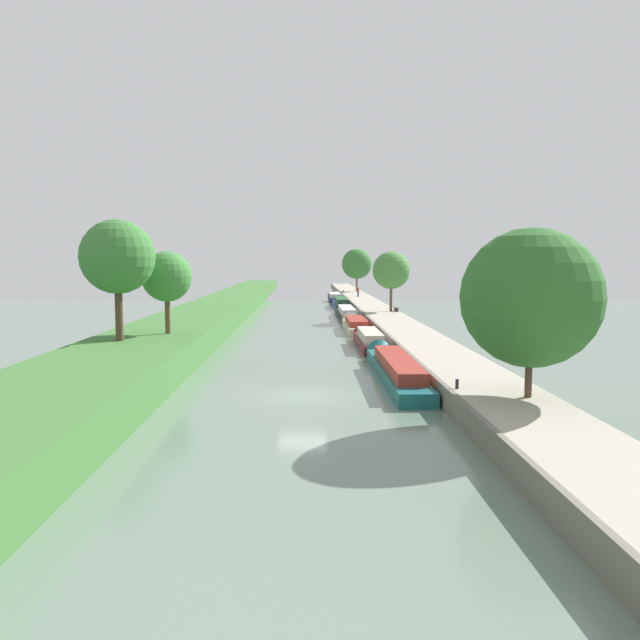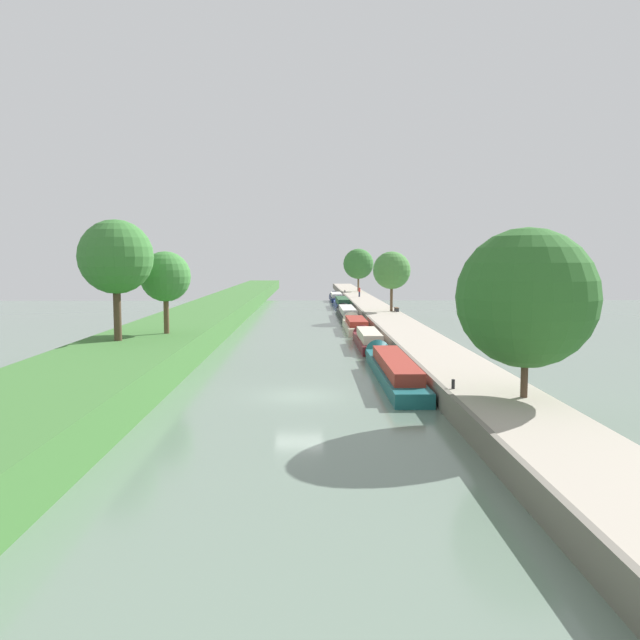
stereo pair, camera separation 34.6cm
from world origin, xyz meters
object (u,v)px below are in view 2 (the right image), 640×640
Objects in this scene: narrowboat_cream at (355,325)px; park_bench at (397,309)px; narrowboat_black at (347,313)px; person_walking at (359,292)px; mooring_bollard_near at (453,384)px; mooring_bollard_far at (345,291)px; narrowboat_maroon at (368,339)px; narrowboat_blue at (342,303)px; narrowboat_teal at (393,368)px; narrowboat_navy at (336,297)px.

narrowboat_cream is 11.05m from park_bench.
narrowboat_black is 10.24× the size of person_walking.
mooring_bollard_far is at bearing 90.00° from mooring_bollard_near.
park_bench is at bearing 76.13° from narrowboat_maroon.
mooring_bollard_near is at bearing -88.50° from narrowboat_blue.
person_walking is at bearing 87.18° from narrowboat_teal.
narrowboat_maroon is at bearing -89.40° from narrowboat_cream.
mooring_bollard_far reaches higher than narrowboat_black.
mooring_bollard_near is (2.01, -35.66, 0.81)m from narrowboat_cream.
narrowboat_black is 33.70m from narrowboat_navy.
narrowboat_maroon is 6.77× the size of person_walking.
narrowboat_black is 25.50m from person_walking.
mooring_bollard_near is (1.87, -23.05, 0.77)m from narrowboat_maroon.
person_walking is (3.57, 25.21, 1.45)m from narrowboat_black.
mooring_bollard_far is (1.87, 66.31, 0.77)m from narrowboat_maroon.
person_walking is 30.07m from park_bench.
narrowboat_teal is at bearing -89.27° from narrowboat_maroon.
narrowboat_navy is (-0.23, 74.79, -0.04)m from narrowboat_teal.
narrowboat_blue reaches higher than narrowboat_teal.
narrowboat_maroon is 0.72× the size of narrowboat_blue.
narrowboat_navy is (0.08, 33.70, 0.02)m from narrowboat_black.
narrowboat_maroon is 12.61m from narrowboat_cream.
narrowboat_teal is at bearing -89.33° from narrowboat_cream.
person_walking is at bearing 86.21° from narrowboat_maroon.
narrowboat_navy is 9.27× the size of park_bench.
person_walking is 3.69× the size of mooring_bollard_far.
narrowboat_teal is 36.69m from park_bench.
narrowboat_blue is (-0.07, 58.46, 0.01)m from narrowboat_teal.
park_bench is at bearing 81.73° from narrowboat_teal.
narrowboat_teal reaches higher than narrowboat_black.
narrowboat_cream reaches higher than narrowboat_black.
narrowboat_navy reaches higher than narrowboat_black.
narrowboat_navy is at bearing 89.86° from narrowboat_black.
mooring_bollard_far is (1.69, 80.52, 0.75)m from narrowboat_teal.
park_bench reaches higher than narrowboat_navy.
park_bench is at bearing -40.65° from narrowboat_black.
park_bench is (5.27, 36.30, 0.87)m from narrowboat_teal.
park_bench is at bearing -86.17° from person_walking.
narrowboat_cream is at bearing -92.14° from mooring_bollard_far.
narrowboat_black is (-0.31, 41.09, -0.05)m from narrowboat_teal.
narrowboat_cream is 35.73m from mooring_bollard_near.
narrowboat_cream is 31.64m from narrowboat_blue.
narrowboat_teal is 14.21m from narrowboat_maroon.
mooring_bollard_near is at bearing -87.71° from narrowboat_black.
narrowboat_cream is 0.76× the size of narrowboat_blue.
mooring_bollard_far reaches higher than narrowboat_maroon.
narrowboat_navy is 8.38× the size of person_walking.
park_bench reaches higher than mooring_bollard_near.
narrowboat_navy is at bearing 90.04° from narrowboat_maroon.
mooring_bollard_near is (-1.57, -75.14, -0.65)m from person_walking.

